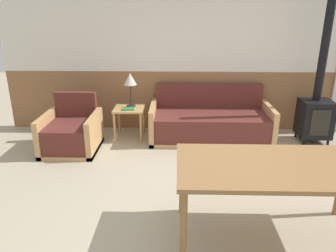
{
  "coord_description": "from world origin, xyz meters",
  "views": [
    {
      "loc": [
        -0.56,
        -3.09,
        2.1
      ],
      "look_at": [
        -0.68,
        1.13,
        0.57
      ],
      "focal_mm": 35.0,
      "sensor_mm": 36.0,
      "label": 1
    }
  ],
  "objects_px": {
    "couch": "(210,124)",
    "dining_table": "(275,172)",
    "armchair": "(71,134)",
    "table_lamp": "(130,80)",
    "side_table": "(129,113)",
    "wood_stove": "(316,105)"
  },
  "relations": [
    {
      "from": "table_lamp",
      "to": "side_table",
      "type": "bearing_deg",
      "value": -107.16
    },
    {
      "from": "side_table",
      "to": "wood_stove",
      "type": "xyz_separation_m",
      "value": [
        3.06,
        -0.09,
        0.19
      ]
    },
    {
      "from": "couch",
      "to": "armchair",
      "type": "relative_size",
      "value": 2.35
    },
    {
      "from": "side_table",
      "to": "wood_stove",
      "type": "height_order",
      "value": "wood_stove"
    },
    {
      "from": "armchair",
      "to": "side_table",
      "type": "height_order",
      "value": "armchair"
    },
    {
      "from": "armchair",
      "to": "dining_table",
      "type": "xyz_separation_m",
      "value": [
        2.52,
        -2.03,
        0.44
      ]
    },
    {
      "from": "side_table",
      "to": "wood_stove",
      "type": "relative_size",
      "value": 0.21
    },
    {
      "from": "armchair",
      "to": "side_table",
      "type": "distance_m",
      "value": 1.01
    },
    {
      "from": "couch",
      "to": "dining_table",
      "type": "xyz_separation_m",
      "value": [
        0.33,
        -2.55,
        0.44
      ]
    },
    {
      "from": "couch",
      "to": "side_table",
      "type": "distance_m",
      "value": 1.38
    },
    {
      "from": "couch",
      "to": "table_lamp",
      "type": "bearing_deg",
      "value": 175.61
    },
    {
      "from": "couch",
      "to": "armchair",
      "type": "height_order",
      "value": "couch"
    },
    {
      "from": "couch",
      "to": "dining_table",
      "type": "distance_m",
      "value": 2.61
    },
    {
      "from": "side_table",
      "to": "wood_stove",
      "type": "bearing_deg",
      "value": -1.7
    },
    {
      "from": "couch",
      "to": "wood_stove",
      "type": "distance_m",
      "value": 1.73
    },
    {
      "from": "couch",
      "to": "side_table",
      "type": "relative_size",
      "value": 3.83
    },
    {
      "from": "table_lamp",
      "to": "wood_stove",
      "type": "bearing_deg",
      "value": -3.34
    },
    {
      "from": "table_lamp",
      "to": "dining_table",
      "type": "bearing_deg",
      "value": -57.86
    },
    {
      "from": "side_table",
      "to": "table_lamp",
      "type": "distance_m",
      "value": 0.55
    },
    {
      "from": "table_lamp",
      "to": "dining_table",
      "type": "height_order",
      "value": "table_lamp"
    },
    {
      "from": "armchair",
      "to": "table_lamp",
      "type": "bearing_deg",
      "value": 20.37
    },
    {
      "from": "dining_table",
      "to": "armchair",
      "type": "bearing_deg",
      "value": 141.24
    }
  ]
}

